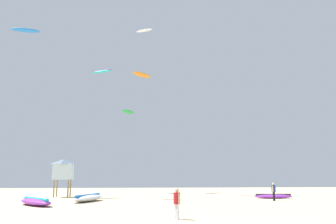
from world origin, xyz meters
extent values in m
cylinder|color=silver|center=(-1.49, 4.18, 0.38)|extent=(0.14, 0.14, 0.77)
cylinder|color=silver|center=(-1.41, 4.03, 0.38)|extent=(0.14, 0.14, 0.77)
cylinder|color=#B21E23|center=(-1.45, 4.11, 1.05)|extent=(0.35, 0.35, 0.57)
cylinder|color=tan|center=(-1.54, 4.29, 1.03)|extent=(0.10, 0.10, 0.53)
cylinder|color=tan|center=(-1.35, 3.92, 1.03)|extent=(0.10, 0.10, 0.53)
sphere|color=tan|center=(-1.45, 4.11, 1.45)|extent=(0.21, 0.21, 0.21)
cylinder|color=black|center=(9.32, 17.17, 0.40)|extent=(0.15, 0.15, 0.81)
cylinder|color=black|center=(9.44, 17.31, 0.40)|extent=(0.15, 0.15, 0.81)
cylinder|color=navy|center=(9.38, 17.24, 1.11)|extent=(0.37, 0.37, 0.61)
cylinder|color=beige|center=(9.23, 17.08, 1.09)|extent=(0.11, 0.11, 0.56)
cylinder|color=beige|center=(9.52, 17.40, 1.09)|extent=(0.11, 0.11, 0.56)
sphere|color=beige|center=(9.38, 17.24, 1.53)|extent=(0.22, 0.22, 0.22)
ellipsoid|color=purple|center=(10.75, 20.63, 0.22)|extent=(4.04, 1.42, 0.49)
cylinder|color=#2D2D33|center=(10.75, 20.63, 0.40)|extent=(3.65, 0.43, 0.17)
ellipsoid|color=white|center=(-7.62, 17.97, 0.30)|extent=(3.02, 5.68, 0.64)
cylinder|color=blue|center=(-7.62, 17.97, 0.55)|extent=(1.63, 4.89, 0.24)
ellipsoid|color=purple|center=(-11.07, 13.88, 0.28)|extent=(4.06, 5.00, 0.54)
cylinder|color=#19B29E|center=(-11.07, 13.88, 0.51)|extent=(2.83, 3.97, 0.22)
cylinder|color=#8C704C|center=(-10.66, 26.46, 0.95)|extent=(0.14, 0.14, 1.90)
cylinder|color=#8C704C|center=(-10.66, 24.96, 0.95)|extent=(0.14, 0.14, 1.90)
cylinder|color=#8C704C|center=(-12.16, 26.46, 0.95)|extent=(0.14, 0.14, 1.90)
cylinder|color=#8C704C|center=(-12.16, 24.96, 0.95)|extent=(0.14, 0.14, 1.90)
cube|color=silver|center=(-11.41, 25.71, 2.75)|extent=(2.00, 2.00, 1.70)
pyramid|color=slate|center=(-11.41, 25.71, 3.87)|extent=(2.30, 2.30, 0.55)
ellipsoid|color=orange|center=(-2.49, 36.96, 17.85)|extent=(3.48, 3.28, 0.62)
ellipsoid|color=blue|center=(-17.40, 27.55, 20.28)|extent=(3.59, 1.42, 0.36)
ellipsoid|color=white|center=(-2.36, 31.96, 22.98)|extent=(2.66, 1.98, 0.34)
cylinder|color=purple|center=(-2.36, 31.96, 23.10)|extent=(2.16, 1.31, 0.12)
ellipsoid|color=green|center=(-4.48, 36.02, 11.76)|extent=(2.34, 3.00, 0.52)
ellipsoid|color=#19B29E|center=(-7.34, 23.12, 13.79)|extent=(2.56, 1.74, 0.45)
cylinder|color=purple|center=(-7.34, 23.12, 13.90)|extent=(2.11, 1.09, 0.11)
camera|label=1|loc=(-3.82, -13.73, 2.09)|focal=36.13mm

